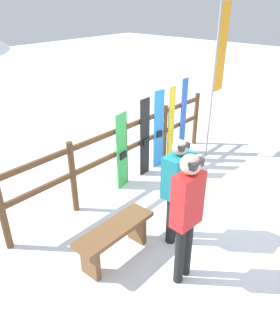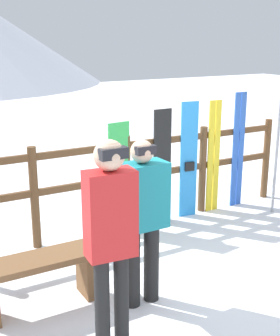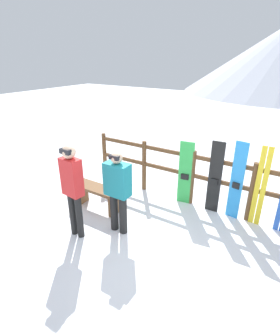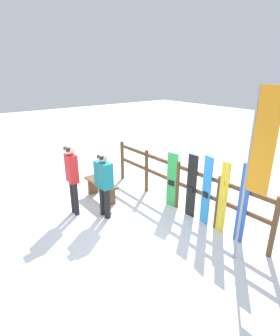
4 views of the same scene
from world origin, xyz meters
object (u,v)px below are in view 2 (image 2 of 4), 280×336
object	(u,v)px
snowboard_black_stripe	(162,167)
snowboard_green	(119,178)
ski_pair_yellow	(213,157)
ski_pair_blue	(238,150)
person_teal	(142,213)
bench	(40,272)
person_red	(111,232)
snowboard_blue	(189,161)

from	to	relation	value
snowboard_black_stripe	snowboard_green	bearing A→B (deg)	-179.99
ski_pair_yellow	ski_pair_blue	bearing A→B (deg)	0.00
person_teal	ski_pair_blue	world-z (taller)	ski_pair_blue
snowboard_black_stripe	ski_pair_blue	size ratio (longest dim) A/B	0.92
person_teal	snowboard_green	distance (m)	1.69
bench	snowboard_black_stripe	xyz separation A→B (m)	(2.04, 1.20, 0.39)
person_red	ski_pair_yellow	size ratio (longest dim) A/B	1.09
bench	snowboard_green	world-z (taller)	snowboard_green
bench	snowboard_green	distance (m)	1.89
snowboard_black_stripe	bench	bearing A→B (deg)	-149.60
snowboard_green	person_teal	bearing A→B (deg)	-110.44
bench	snowboard_black_stripe	size ratio (longest dim) A/B	0.77
bench	person_teal	bearing A→B (deg)	-24.16
snowboard_black_stripe	snowboard_blue	bearing A→B (deg)	0.01
person_teal	ski_pair_yellow	world-z (taller)	ski_pair_yellow
snowboard_blue	ski_pair_blue	bearing A→B (deg)	0.22
person_teal	ski_pair_blue	size ratio (longest dim) A/B	0.94
bench	snowboard_blue	xyz separation A→B (m)	(2.46, 1.20, 0.42)
person_red	snowboard_green	world-z (taller)	person_red
ski_pair_yellow	snowboard_green	bearing A→B (deg)	-179.86
snowboard_green	snowboard_blue	xyz separation A→B (m)	(1.04, 0.00, 0.09)
person_teal	bench	bearing A→B (deg)	155.84
person_teal	ski_pair_yellow	bearing A→B (deg)	37.61
snowboard_black_stripe	ski_pair_blue	world-z (taller)	ski_pair_blue
snowboard_black_stripe	ski_pair_blue	bearing A→B (deg)	0.15
bench	ski_pair_yellow	size ratio (longest dim) A/B	0.75
snowboard_green	snowboard_black_stripe	world-z (taller)	snowboard_black_stripe
bench	snowboard_black_stripe	distance (m)	2.40
snowboard_green	ski_pair_yellow	xyz separation A→B (m)	(1.46, 0.00, 0.09)
person_red	ski_pair_blue	xyz separation A→B (m)	(3.03, 2.08, -0.19)
snowboard_blue	ski_pair_blue	size ratio (longest dim) A/B	0.96
ski_pair_yellow	person_teal	bearing A→B (deg)	-142.39
bench	snowboard_green	xyz separation A→B (m)	(1.42, 1.20, 0.33)
person_teal	snowboard_blue	size ratio (longest dim) A/B	0.98
snowboard_green	snowboard_blue	distance (m)	1.04
person_teal	ski_pair_blue	xyz separation A→B (m)	(2.48, 1.58, -0.06)
person_red	snowboard_green	size ratio (longest dim) A/B	1.22
snowboard_blue	ski_pair_yellow	bearing A→B (deg)	0.46
person_red	snowboard_blue	size ratio (longest dim) A/B	1.08
snowboard_blue	ski_pair_yellow	distance (m)	0.42
ski_pair_yellow	ski_pair_blue	xyz separation A→B (m)	(0.44, 0.00, 0.04)
person_teal	snowboard_blue	world-z (taller)	snowboard_blue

